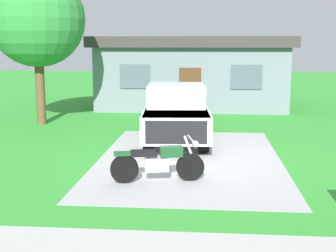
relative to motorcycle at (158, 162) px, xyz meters
name	(u,v)px	position (x,y,z in m)	size (l,w,h in m)	color
ground_plane	(189,159)	(0.65, 2.21, -0.47)	(80.00, 80.00, 0.00)	green
driveway_pad	(189,159)	(0.65, 2.21, -0.47)	(5.06, 7.97, 0.01)	#AAAAAA
motorcycle	(158,162)	(0.00, 0.00, 0.00)	(2.19, 0.82, 1.09)	black
pickup_truck	(176,112)	(0.09, 4.83, 0.48)	(2.38, 5.74, 1.90)	black
shade_tree	(37,20)	(-5.48, 7.35, 3.63)	(3.69, 3.69, 5.96)	brown
neighbor_house	(192,71)	(0.33, 13.09, 1.32)	(9.60, 5.60, 3.50)	slate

